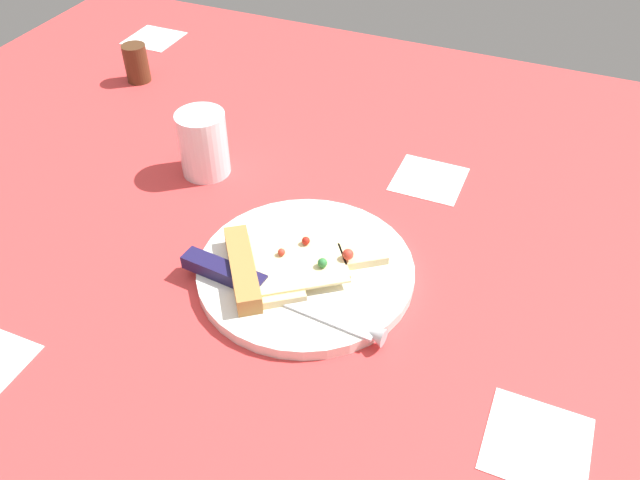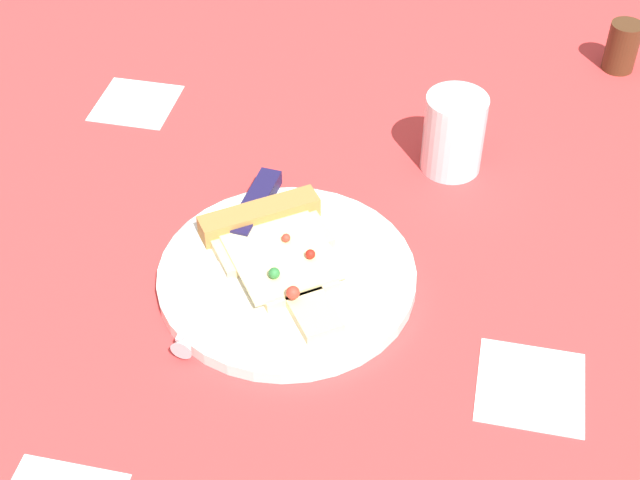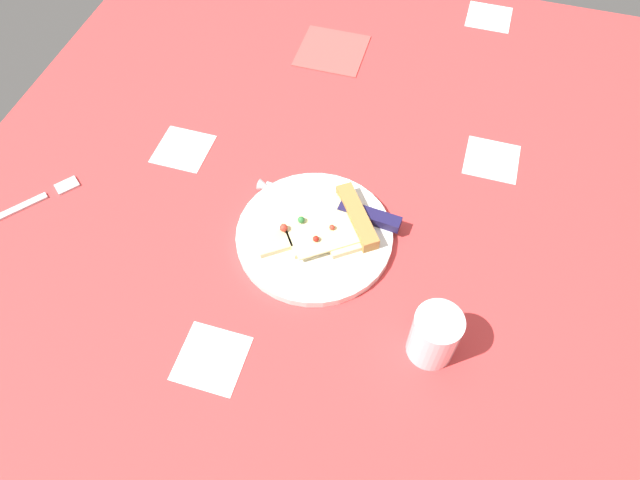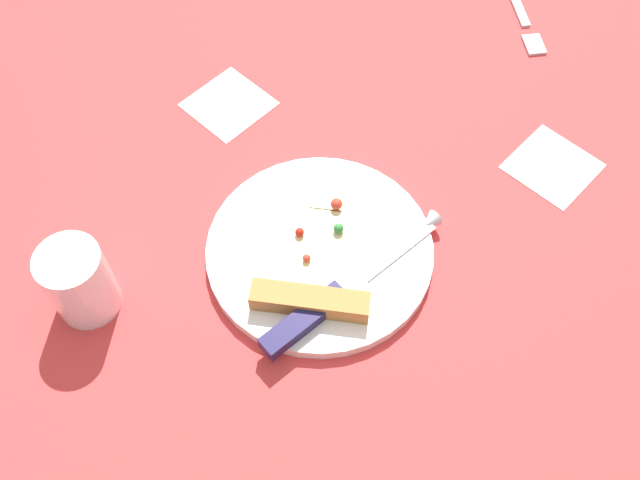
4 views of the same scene
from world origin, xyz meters
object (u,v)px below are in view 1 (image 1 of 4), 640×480
object	(u,v)px
plate	(306,270)
drinking_glass	(203,144)
pizza_slice	(283,264)
knife	(261,286)
pepper_shaker	(136,63)

from	to	relation	value
plate	drinking_glass	xyz separation A→B (cm)	(13.19, 20.59, 3.70)
drinking_glass	pizza_slice	bearing A→B (deg)	-128.47
pizza_slice	knife	size ratio (longest dim) A/B	0.78
plate	knife	world-z (taller)	knife
pepper_shaker	drinking_glass	bearing A→B (deg)	-127.65
pizza_slice	plate	bearing A→B (deg)	90.21
knife	drinking_glass	size ratio (longest dim) A/B	2.74
knife	pepper_shaker	world-z (taller)	pepper_shaker
plate	pizza_slice	bearing A→B (deg)	125.94
pizza_slice	pepper_shaker	size ratio (longest dim) A/B	3.04
pizza_slice	knife	world-z (taller)	pizza_slice
drinking_glass	pepper_shaker	size ratio (longest dim) A/B	1.43
knife	pepper_shaker	size ratio (longest dim) A/B	3.93
pizza_slice	knife	xyz separation A→B (cm)	(-3.71, 0.85, -0.18)
plate	pepper_shaker	xyz separation A→B (cm)	(31.39, 44.18, 2.37)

